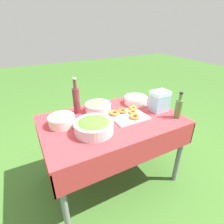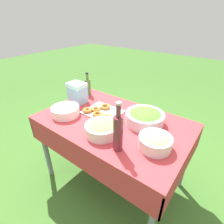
# 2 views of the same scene
# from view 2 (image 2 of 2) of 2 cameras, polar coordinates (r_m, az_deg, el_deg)

# --- Properties ---
(ground_plane) EXTENTS (14.00, 14.00, 0.00)m
(ground_plane) POSITION_cam_2_polar(r_m,az_deg,el_deg) (2.10, 0.32, -20.90)
(ground_plane) COLOR #3D6B28
(picnic_table) EXTENTS (1.34, 0.86, 0.77)m
(picnic_table) POSITION_cam_2_polar(r_m,az_deg,el_deg) (1.63, 0.39, -5.82)
(picnic_table) COLOR #B73338
(picnic_table) RESTS_ON ground_plane
(salad_bowl) EXTENTS (0.33, 0.33, 0.12)m
(salad_bowl) POSITION_cam_2_polar(r_m,az_deg,el_deg) (1.53, 10.65, -1.59)
(salad_bowl) COLOR silver
(salad_bowl) RESTS_ON picnic_table
(pasta_bowl) EXTENTS (0.24, 0.24, 0.11)m
(pasta_bowl) POSITION_cam_2_polar(r_m,az_deg,el_deg) (1.28, 13.94, -9.19)
(pasta_bowl) COLOR silver
(pasta_bowl) RESTS_ON picnic_table
(donut_platter) EXTENTS (0.35, 0.30, 0.05)m
(donut_platter) POSITION_cam_2_polar(r_m,az_deg,el_deg) (1.67, -3.60, 0.04)
(donut_platter) COLOR silver
(donut_platter) RESTS_ON picnic_table
(plate_stack) EXTENTS (0.26, 0.26, 0.08)m
(plate_stack) POSITION_cam_2_polar(r_m,az_deg,el_deg) (1.70, -14.92, 0.33)
(plate_stack) COLOR white
(plate_stack) RESTS_ON picnic_table
(olive_oil_bottle) EXTENTS (0.07, 0.07, 0.26)m
(olive_oil_bottle) POSITION_cam_2_polar(r_m,az_deg,el_deg) (2.06, -7.89, 8.33)
(olive_oil_bottle) COLOR #4C7238
(olive_oil_bottle) RESTS_ON picnic_table
(wine_bottle) EXTENTS (0.07, 0.07, 0.37)m
(wine_bottle) POSITION_cam_2_polar(r_m,az_deg,el_deg) (1.18, 1.99, -6.58)
(wine_bottle) COLOR maroon
(wine_bottle) RESTS_ON picnic_table
(fruit_bowl) EXTENTS (0.27, 0.27, 0.11)m
(fruit_bowl) POSITION_cam_2_polar(r_m,az_deg,el_deg) (1.38, -3.32, -5.23)
(fruit_bowl) COLOR silver
(fruit_bowl) RESTS_ON picnic_table
(cooler_box) EXTENTS (0.18, 0.14, 0.22)m
(cooler_box) POSITION_cam_2_polar(r_m,az_deg,el_deg) (1.89, -11.24, 6.21)
(cooler_box) COLOR #8CC6E5
(cooler_box) RESTS_ON picnic_table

